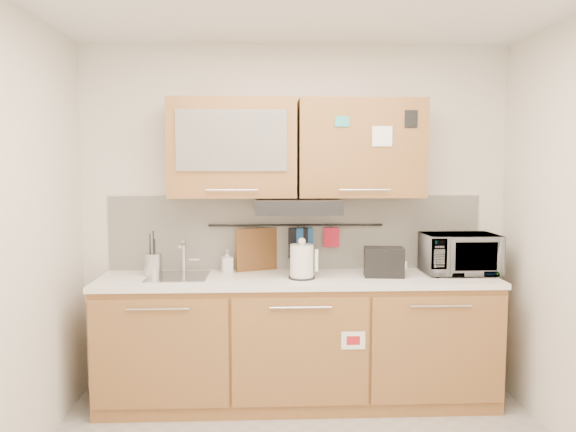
{
  "coord_description": "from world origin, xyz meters",
  "views": [
    {
      "loc": [
        -0.24,
        -2.74,
        1.72
      ],
      "look_at": [
        -0.08,
        1.05,
        1.37
      ],
      "focal_mm": 35.0,
      "sensor_mm": 36.0,
      "label": 1
    }
  ],
  "objects": [
    {
      "name": "microwave",
      "position": [
        1.19,
        1.26,
        1.07
      ],
      "size": [
        0.53,
        0.37,
        0.29
      ],
      "primitive_type": "imported",
      "rotation": [
        0.0,
        0.0,
        0.02
      ],
      "color": "#999999",
      "rests_on": "countertop"
    },
    {
      "name": "dark_pouch",
      "position": [
        0.02,
        1.44,
        1.13
      ],
      "size": [
        0.15,
        0.05,
        0.23
      ],
      "primitive_type": "cube",
      "rotation": [
        0.0,
        0.0,
        0.04
      ],
      "color": "black",
      "rests_on": "utensil_rail"
    },
    {
      "name": "utensil_crock",
      "position": [
        -1.03,
        1.27,
        1.0
      ],
      "size": [
        0.13,
        0.13,
        0.32
      ],
      "rotation": [
        0.0,
        0.0,
        -0.0
      ],
      "color": "#B7B7BC",
      "rests_on": "countertop"
    },
    {
      "name": "sink",
      "position": [
        -0.85,
        1.21,
        0.92
      ],
      "size": [
        0.42,
        0.4,
        0.26
      ],
      "color": "silver",
      "rests_on": "countertop"
    },
    {
      "name": "cutting_board",
      "position": [
        -0.29,
        1.44,
        1.03
      ],
      "size": [
        0.33,
        0.15,
        0.42
      ],
      "primitive_type": "cube",
      "rotation": [
        0.0,
        0.0,
        0.38
      ],
      "color": "brown",
      "rests_on": "utensil_rail"
    },
    {
      "name": "wall_back",
      "position": [
        0.0,
        1.5,
        1.3
      ],
      "size": [
        3.2,
        0.0,
        3.2
      ],
      "primitive_type": "plane",
      "rotation": [
        1.57,
        0.0,
        0.0
      ],
      "color": "silver",
      "rests_on": "ground"
    },
    {
      "name": "toaster",
      "position": [
        0.61,
        1.17,
        1.03
      ],
      "size": [
        0.29,
        0.19,
        0.21
      ],
      "rotation": [
        0.0,
        0.0,
        -0.11
      ],
      "color": "black",
      "rests_on": "countertop"
    },
    {
      "name": "oven_mitt",
      "position": [
        0.06,
        1.44,
        1.13
      ],
      "size": [
        0.13,
        0.07,
        0.21
      ],
      "primitive_type": "cube",
      "rotation": [
        0.0,
        0.0,
        0.29
      ],
      "color": "#1F5190",
      "rests_on": "utensil_rail"
    },
    {
      "name": "pot_holder",
      "position": [
        0.27,
        1.44,
        1.17
      ],
      "size": [
        0.12,
        0.05,
        0.14
      ],
      "primitive_type": "cube",
      "rotation": [
        0.0,
        0.0,
        -0.27
      ],
      "color": "red",
      "rests_on": "utensil_rail"
    },
    {
      "name": "backsplash",
      "position": [
        0.0,
        1.49,
        1.2
      ],
      "size": [
        2.8,
        0.02,
        0.56
      ],
      "primitive_type": "cube",
      "color": "silver",
      "rests_on": "countertop"
    },
    {
      "name": "base_cabinet",
      "position": [
        0.0,
        1.19,
        0.41
      ],
      "size": [
        2.8,
        0.64,
        0.88
      ],
      "color": "#A36B39",
      "rests_on": "floor"
    },
    {
      "name": "utensil_rail",
      "position": [
        0.0,
        1.45,
        1.26
      ],
      "size": [
        1.3,
        0.02,
        0.02
      ],
      "primitive_type": "cylinder",
      "rotation": [
        0.0,
        1.57,
        0.0
      ],
      "color": "black",
      "rests_on": "backsplash"
    },
    {
      "name": "soap_bottle",
      "position": [
        -0.51,
        1.37,
        1.0
      ],
      "size": [
        0.09,
        0.09,
        0.17
      ],
      "primitive_type": "imported",
      "rotation": [
        0.0,
        0.0,
        0.25
      ],
      "color": "#999999",
      "rests_on": "countertop"
    },
    {
      "name": "kettle",
      "position": [
        0.02,
        1.12,
        1.04
      ],
      "size": [
        0.21,
        0.19,
        0.29
      ],
      "rotation": [
        0.0,
        0.0,
        -0.13
      ],
      "color": "silver",
      "rests_on": "countertop"
    },
    {
      "name": "upper_cabinets",
      "position": [
        -0.0,
        1.32,
        1.83
      ],
      "size": [
        1.82,
        0.37,
        0.7
      ],
      "color": "#A36B39",
      "rests_on": "wall_back"
    },
    {
      "name": "countertop",
      "position": [
        0.0,
        1.19,
        0.9
      ],
      "size": [
        2.82,
        0.62,
        0.04
      ],
      "primitive_type": "cube",
      "color": "white",
      "rests_on": "base_cabinet"
    },
    {
      "name": "range_hood",
      "position": [
        0.0,
        1.25,
        1.42
      ],
      "size": [
        0.6,
        0.46,
        0.1
      ],
      "primitive_type": "cube",
      "color": "black",
      "rests_on": "upper_cabinets"
    }
  ]
}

